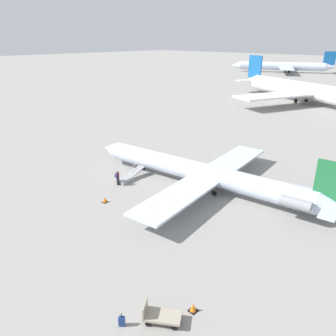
{
  "coord_description": "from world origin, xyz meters",
  "views": [
    {
      "loc": [
        -20.58,
        26.81,
        15.68
      ],
      "look_at": [
        3.64,
        1.21,
        1.57
      ],
      "focal_mm": 35.0,
      "sensor_mm": 36.0,
      "label": 1
    }
  ],
  "objects": [
    {
      "name": "traffic_cone_near_cart",
      "position": [
        -11.09,
        14.53,
        0.26
      ],
      "size": [
        0.52,
        0.52,
        0.57
      ],
      "color": "black",
      "rests_on": "ground"
    },
    {
      "name": "suitcase",
      "position": [
        -8.76,
        18.24,
        0.33
      ],
      "size": [
        0.42,
        0.4,
        0.88
      ],
      "rotation": [
        0.0,
        0.0,
        3.81
      ],
      "color": "navy",
      "rests_on": "ground"
    },
    {
      "name": "boarding_stairs",
      "position": [
        7.01,
        4.6,
        0.36
      ],
      "size": [
        1.53,
        4.11,
        1.54
      ],
      "rotation": [
        0.0,
        0.0,
        -1.44
      ],
      "color": "#99999E",
      "rests_on": "ground"
    },
    {
      "name": "passenger",
      "position": [
        6.92,
        6.07,
        1.0
      ],
      "size": [
        0.36,
        0.55,
        1.74
      ],
      "rotation": [
        0.0,
        0.0,
        -1.44
      ],
      "color": "#23232D",
      "rests_on": "ground"
    },
    {
      "name": "airplane_taxiing_distant",
      "position": [
        51.27,
        -129.01,
        2.89
      ],
      "size": [
        43.53,
        34.55,
        9.72
      ],
      "rotation": [
        0.0,
        0.0,
        0.49
      ],
      "color": "silver",
      "rests_on": "ground"
    },
    {
      "name": "traffic_cone_near_stairs",
      "position": [
        4.56,
        9.63,
        0.28
      ],
      "size": [
        0.55,
        0.55,
        0.6
      ],
      "color": "black",
      "rests_on": "ground"
    },
    {
      "name": "luggage_cart",
      "position": [
        -10.2,
        16.49,
        0.46
      ],
      "size": [
        2.44,
        2.13,
        1.22
      ],
      "rotation": [
        0.0,
        0.0,
        0.59
      ],
      "color": "#9E937F",
      "rests_on": "ground"
    },
    {
      "name": "airplane_far_left",
      "position": [
        9.5,
        -57.07,
        3.18
      ],
      "size": [
        52.22,
        41.21,
        10.69
      ],
      "rotation": [
        0.0,
        0.0,
        2.76
      ],
      "color": "white",
      "rests_on": "ground"
    },
    {
      "name": "airplane_main",
      "position": [
        -0.86,
        -0.11,
        1.76
      ],
      "size": [
        30.55,
        23.62,
        5.91
      ],
      "rotation": [
        0.0,
        0.0,
        0.13
      ],
      "color": "silver",
      "rests_on": "ground"
    },
    {
      "name": "ground_plane",
      "position": [
        0.0,
        0.0,
        0.0
      ],
      "size": [
        600.0,
        600.0,
        0.0
      ],
      "primitive_type": "plane",
      "color": "gray"
    }
  ]
}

